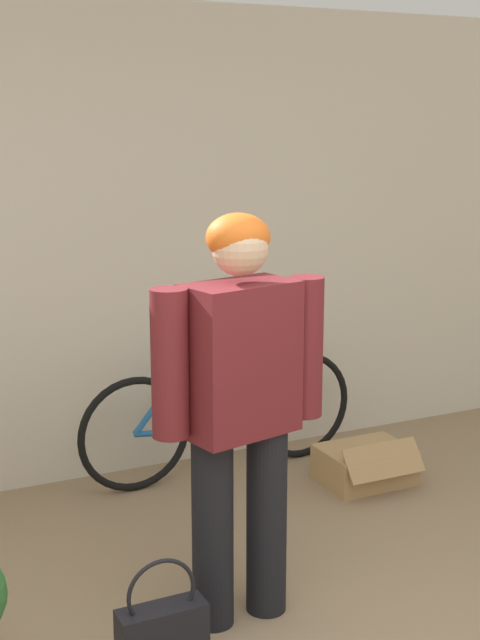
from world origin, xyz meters
The scene contains 5 objects.
wall_back centered at (0.00, 2.90, 1.30)m, with size 8.00×0.07×2.60m.
person centered at (0.22, 1.19, 0.95)m, with size 0.71×0.33×1.64m.
bicycle centered at (0.78, 2.59, 0.35)m, with size 1.70×0.46×0.71m.
handbag centered at (-0.20, 0.96, 0.15)m, with size 0.33×0.12×0.45m.
cardboard_box centered at (1.44, 2.12, 0.10)m, with size 0.49×0.43×0.27m.
Camera 1 is at (-1.20, -1.77, 1.98)m, focal length 50.00 mm.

